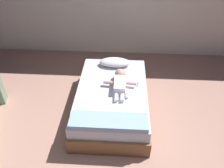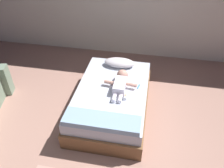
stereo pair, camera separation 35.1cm
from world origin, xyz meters
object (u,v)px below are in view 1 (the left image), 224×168
(toothbrush, at_px, (138,84))
(baby_bottle, at_px, (127,95))
(bed, at_px, (112,100))
(baby, at_px, (120,82))
(pillow, at_px, (115,62))

(toothbrush, distance_m, baby_bottle, 0.36)
(bed, relative_size, toothbrush, 14.67)
(baby, bearing_deg, baby_bottle, -66.62)
(bed, xyz_separation_m, baby_bottle, (0.23, -0.17, 0.26))
(toothbrush, relative_size, baby_bottle, 1.07)
(bed, relative_size, baby_bottle, 15.67)
(pillow, bearing_deg, baby, -79.16)
(baby_bottle, bearing_deg, pillow, 104.93)
(bed, distance_m, pillow, 0.74)
(baby_bottle, bearing_deg, baby, 113.38)
(pillow, height_order, toothbrush, pillow)
(bed, height_order, baby, baby)
(pillow, height_order, baby_bottle, pillow)
(toothbrush, bearing_deg, baby_bottle, -119.34)
(pillow, relative_size, baby, 0.80)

